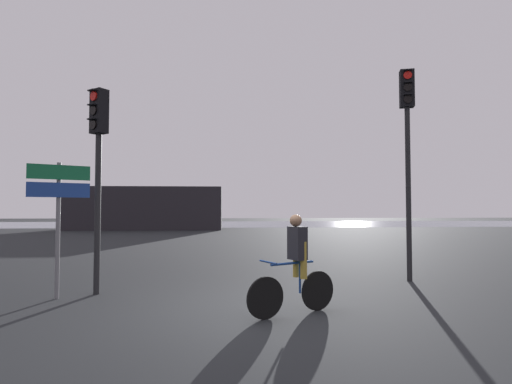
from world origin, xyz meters
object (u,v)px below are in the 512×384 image
(traffic_light_near_left, at_px, (98,151))
(direction_sign_post, at_px, (59,204))
(distant_building, at_px, (147,208))
(cyclist, at_px, (296,263))
(traffic_light_near_right, at_px, (408,135))

(traffic_light_near_left, xyz_separation_m, direction_sign_post, (-0.61, -0.38, -1.10))
(distant_building, bearing_deg, direction_sign_post, -82.56)
(cyclist, bearing_deg, distant_building, -11.03)
(distant_building, distance_m, traffic_light_near_right, 25.92)
(traffic_light_near_right, bearing_deg, traffic_light_near_left, 22.49)
(direction_sign_post, bearing_deg, traffic_light_near_right, 161.50)
(distant_building, distance_m, cyclist, 27.31)
(traffic_light_near_right, relative_size, cyclist, 3.11)
(traffic_light_near_left, height_order, direction_sign_post, traffic_light_near_left)
(distant_building, relative_size, direction_sign_post, 4.61)
(traffic_light_near_right, height_order, cyclist, traffic_light_near_right)
(traffic_light_near_right, distance_m, cyclist, 4.95)
(traffic_light_near_left, relative_size, direction_sign_post, 1.59)
(distant_building, relative_size, traffic_light_near_left, 2.90)
(cyclist, bearing_deg, direction_sign_post, 45.08)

